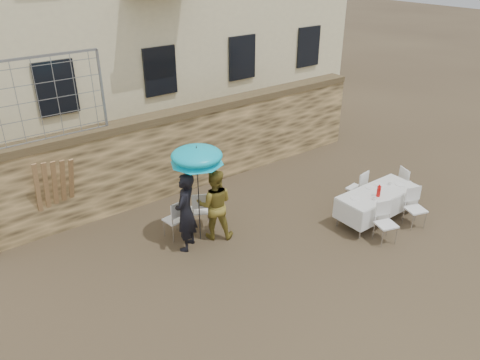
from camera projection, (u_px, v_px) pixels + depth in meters
ground at (291, 290)px, 9.13m from camera, size 80.00×80.00×0.00m
stone_wall at (164, 156)px, 12.20m from camera, size 13.00×0.50×2.20m
chain_link_fence at (28, 103)px, 9.70m from camera, size 3.20×0.06×1.80m
man_suit at (186, 212)px, 10.02m from camera, size 0.79×0.75×1.81m
woman_dress at (215, 204)px, 10.45m from camera, size 1.03×0.99×1.68m
umbrella at (197, 158)px, 9.80m from camera, size 1.15×1.15×2.14m
couple_chair_left at (174, 218)px, 10.60m from camera, size 0.54×0.54×0.96m
couple_chair_right at (200, 209)px, 10.98m from camera, size 0.64×0.64×0.96m
banquet_table at (378, 193)px, 11.15m from camera, size 2.10×0.85×0.78m
soda_bottle at (379, 191)px, 10.86m from camera, size 0.09×0.09×0.26m
table_chair_front_left at (386, 223)px, 10.41m from camera, size 0.60×0.60×0.96m
table_chair_front_right at (416, 208)px, 10.99m from camera, size 0.61×0.61×0.96m
table_chair_back at (356, 187)px, 11.94m from camera, size 0.54×0.54×0.96m
table_chair_side at (408, 185)px, 12.08m from camera, size 0.61×0.61×0.96m
wood_planks at (53, 196)px, 10.44m from camera, size 0.70×0.20×2.00m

